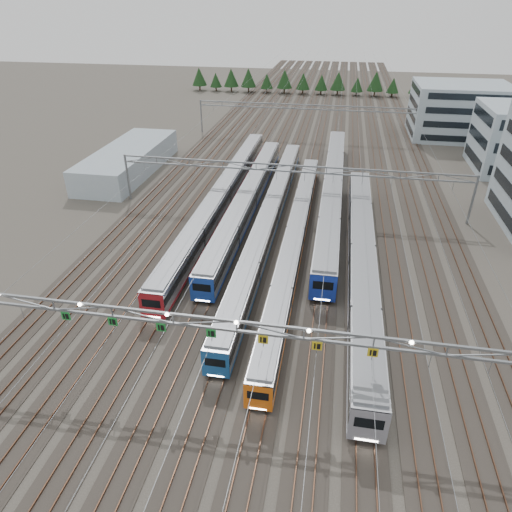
% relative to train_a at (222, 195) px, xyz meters
% --- Properties ---
extents(ground, '(400.00, 400.00, 0.00)m').
position_rel_train_a_xyz_m(ground, '(11.25, -39.55, -2.12)').
color(ground, '#47423A').
rests_on(ground, ground).
extents(track_bed, '(54.00, 260.00, 5.42)m').
position_rel_train_a_xyz_m(track_bed, '(11.25, 60.45, -0.63)').
color(track_bed, '#2D2823').
rests_on(track_bed, ground).
extents(train_a, '(2.88, 63.61, 3.75)m').
position_rel_train_a_xyz_m(train_a, '(0.00, 0.00, 0.00)').
color(train_a, black).
rests_on(train_a, ground).
extents(train_b, '(2.91, 53.94, 3.79)m').
position_rel_train_a_xyz_m(train_b, '(4.50, -0.96, 0.02)').
color(train_b, black).
rests_on(train_b, ground).
extents(train_c, '(2.67, 65.24, 3.47)m').
position_rel_train_a_xyz_m(train_c, '(9.00, -6.52, -0.14)').
color(train_c, black).
rests_on(train_c, ground).
extents(train_d, '(2.53, 59.78, 3.29)m').
position_rel_train_a_xyz_m(train_d, '(13.50, -12.32, -0.23)').
color(train_d, black).
rests_on(train_d, ground).
extents(train_e, '(3.15, 61.27, 4.11)m').
position_rel_train_a_xyz_m(train_e, '(18.00, 5.28, 0.18)').
color(train_e, black).
rests_on(train_e, ground).
extents(train_f, '(3.11, 53.45, 4.06)m').
position_rel_train_a_xyz_m(train_f, '(22.50, -17.13, 0.16)').
color(train_f, black).
rests_on(train_f, ground).
extents(gantry_near, '(56.36, 0.61, 8.08)m').
position_rel_train_a_xyz_m(gantry_near, '(11.20, -39.67, 4.96)').
color(gantry_near, gray).
rests_on(gantry_near, ground).
extents(gantry_mid, '(56.36, 0.36, 8.00)m').
position_rel_train_a_xyz_m(gantry_mid, '(11.25, 0.45, 4.26)').
color(gantry_mid, gray).
rests_on(gantry_mid, ground).
extents(gantry_far, '(56.36, 0.36, 8.00)m').
position_rel_train_a_xyz_m(gantry_far, '(11.25, 45.45, 4.26)').
color(gantry_far, gray).
rests_on(gantry_far, ground).
extents(depot_bldg_north, '(22.00, 18.00, 12.54)m').
position_rel_train_a_xyz_m(depot_bldg_north, '(46.78, 52.79, 4.15)').
color(depot_bldg_north, '#A0B1BF').
rests_on(depot_bldg_north, ground).
extents(west_shed, '(10.00, 30.00, 4.78)m').
position_rel_train_a_xyz_m(west_shed, '(-22.64, 13.57, 0.27)').
color(west_shed, '#A0B1BF').
rests_on(west_shed, ground).
extents(treeline, '(81.20, 5.60, 7.02)m').
position_rel_train_a_xyz_m(treeline, '(4.05, 100.65, 2.11)').
color(treeline, '#332114').
rests_on(treeline, ground).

